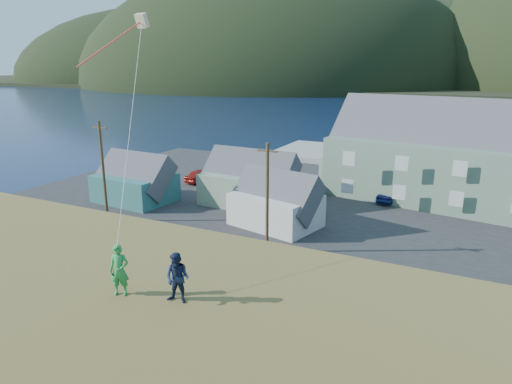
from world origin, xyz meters
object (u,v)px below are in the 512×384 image
shed_palegreen_far (372,165)px  kite_flyer_navy (178,278)px  shed_white (276,201)px  shed_teal (135,180)px  wharf (362,156)px  shed_palegreen_near (249,180)px  kite_flyer_green (119,270)px

shed_palegreen_far → kite_flyer_navy: bearing=-75.2°
shed_white → shed_teal: bearing=-168.3°
shed_teal → shed_palegreen_far: (20.83, 15.91, 0.43)m
wharf → shed_palegreen_far: (4.98, -16.43, 2.33)m
shed_palegreen_far → shed_teal: bearing=-132.2°
kite_flyer_navy → shed_white: bearing=99.6°
wharf → shed_white: shed_white is taller
shed_white → shed_palegreen_far: size_ratio=0.73×
wharf → shed_palegreen_far: size_ratio=2.22×
shed_palegreen_near → shed_white: shed_palegreen_near is taller
shed_white → shed_palegreen_far: (4.75, 16.32, 0.44)m
kite_flyer_navy → shed_teal: bearing=125.3°
shed_palegreen_near → kite_flyer_green: 32.72m
wharf → kite_flyer_green: kite_flyer_green is taller
shed_teal → shed_palegreen_far: shed_palegreen_far is taller
kite_flyer_green → kite_flyer_navy: 1.84m
wharf → shed_palegreen_near: bearing=-99.6°
kite_flyer_green → kite_flyer_navy: kite_flyer_green is taller
shed_palegreen_near → shed_white: bearing=-40.6°
shed_palegreen_far → kite_flyer_green: 42.24m
wharf → kite_flyer_green: bearing=-83.8°
shed_white → kite_flyer_green: size_ratio=5.40×
wharf → shed_palegreen_near: size_ratio=2.69×
shed_teal → wharf: bearing=68.7°
wharf → shed_teal: shed_teal is taller
shed_palegreen_near → shed_palegreen_far: 15.16m
shed_palegreen_near → kite_flyer_green: bearing=-67.0°
shed_teal → kite_flyer_navy: bearing=-42.0°
wharf → shed_palegreen_near: shed_palegreen_near is taller
shed_white → shed_palegreen_far: bearing=86.9°
shed_teal → shed_palegreen_near: shed_palegreen_near is taller
shed_palegreen_far → kite_flyer_navy: 41.94m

